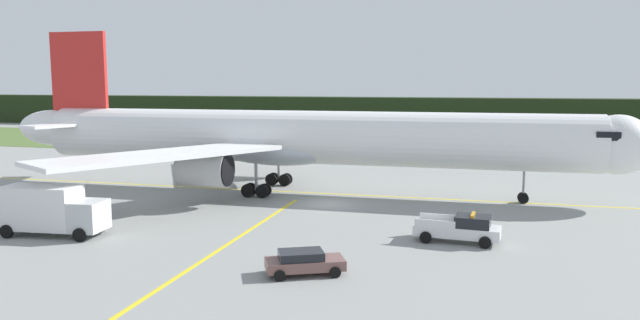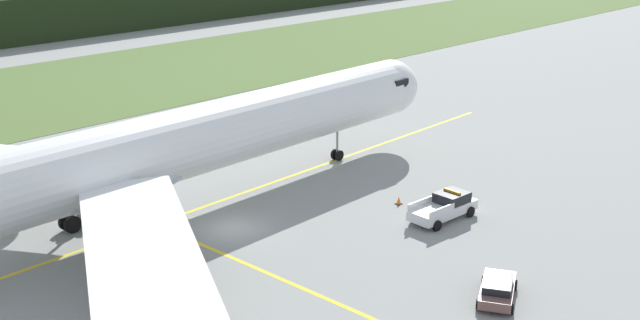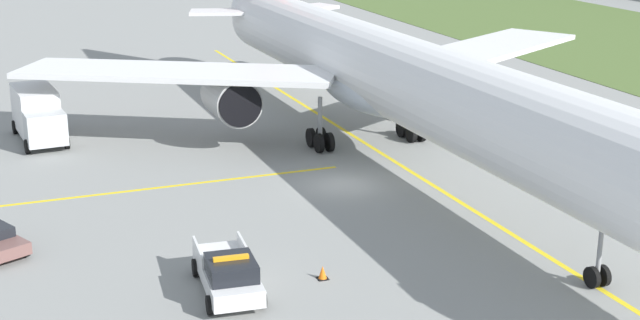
% 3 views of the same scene
% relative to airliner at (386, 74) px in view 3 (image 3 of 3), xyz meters
% --- Properties ---
extents(ground, '(320.00, 320.00, 0.00)m').
position_rel_airliner_xyz_m(ground, '(4.47, -4.52, -5.08)').
color(ground, gray).
extents(taxiway_centerline_main, '(82.23, 2.58, 0.01)m').
position_rel_airliner_xyz_m(taxiway_centerline_main, '(0.88, 0.02, -5.08)').
color(taxiway_centerline_main, yellow).
rests_on(taxiway_centerline_main, ground).
extents(taxiway_centerline_spur, '(1.20, 32.42, 0.01)m').
position_rel_airliner_xyz_m(taxiway_centerline_spur, '(1.76, -19.90, -5.08)').
color(taxiway_centerline_spur, yellow).
rests_on(taxiway_centerline_spur, ground).
extents(airliner, '(60.60, 42.29, 15.35)m').
position_rel_airliner_xyz_m(airliner, '(0.00, 0.00, 0.00)').
color(airliner, white).
rests_on(airliner, ground).
extents(ops_pickup_truck, '(5.53, 2.57, 1.94)m').
position_rel_airliner_xyz_m(ops_pickup_truck, '(15.93, -13.84, -4.18)').
color(ops_pickup_truck, silver).
rests_on(ops_pickup_truck, ground).
extents(catering_truck, '(7.22, 3.34, 3.51)m').
position_rel_airliner_xyz_m(catering_truck, '(-10.65, -19.78, -3.30)').
color(catering_truck, '#B9BDBF').
rests_on(catering_truck, ground).
extents(apron_cone, '(0.46, 0.46, 0.58)m').
position_rel_airliner_xyz_m(apron_cone, '(15.89, -9.79, -4.80)').
color(apron_cone, black).
rests_on(apron_cone, ground).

